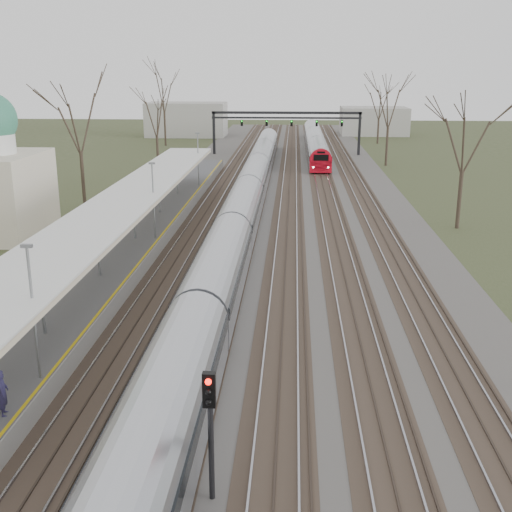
{
  "coord_description": "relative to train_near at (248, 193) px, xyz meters",
  "views": [
    {
      "loc": [
        1.41,
        -6.67,
        11.84
      ],
      "look_at": [
        -0.57,
        26.87,
        2.0
      ],
      "focal_mm": 45.0,
      "sensor_mm": 36.0,
      "label": 1
    }
  ],
  "objects": [
    {
      "name": "train_near",
      "position": [
        0.0,
        0.0,
        0.0
      ],
      "size": [
        2.62,
        90.21,
        3.05
      ],
      "color": "#A9ACB4",
      "rests_on": "ground"
    },
    {
      "name": "tree_west_far",
      "position": [
        -14.5,
        0.03,
        6.54
      ],
      "size": [
        5.5,
        5.5,
        11.33
      ],
      "color": "#2D231C",
      "rests_on": "ground"
    },
    {
      "name": "signal_gantry",
      "position": [
        2.79,
        37.02,
        3.43
      ],
      "size": [
        21.0,
        0.59,
        6.08
      ],
      "color": "black",
      "rests_on": "ground"
    },
    {
      "name": "track_bed",
      "position": [
        2.76,
        7.03,
        -1.42
      ],
      "size": [
        24.0,
        160.0,
        0.22
      ],
      "color": "#474442",
      "rests_on": "ground"
    },
    {
      "name": "signal_post",
      "position": [
        1.75,
        -39.24,
        1.25
      ],
      "size": [
        0.35,
        0.45,
        4.1
      ],
      "color": "black",
      "rests_on": "ground"
    },
    {
      "name": "train_far",
      "position": [
        7.0,
        41.52,
        0.0
      ],
      "size": [
        2.62,
        45.21,
        3.05
      ],
      "color": "#A9ACB4",
      "rests_on": "ground"
    },
    {
      "name": "passenger",
      "position": [
        -5.36,
        -36.57,
        0.32
      ],
      "size": [
        0.55,
        0.68,
        1.6
      ],
      "primitive_type": "imported",
      "rotation": [
        0.0,
        0.0,
        1.9
      ],
      "color": "#2E2950",
      "rests_on": "platform"
    },
    {
      "name": "platform",
      "position": [
        -6.55,
        -10.47,
        -0.98
      ],
      "size": [
        3.5,
        69.0,
        1.0
      ],
      "primitive_type": "cube",
      "color": "#9E9B93",
      "rests_on": "ground"
    },
    {
      "name": "canopy",
      "position": [
        -6.55,
        -14.98,
        2.45
      ],
      "size": [
        4.1,
        50.0,
        3.11
      ],
      "color": "slate",
      "rests_on": "platform"
    },
    {
      "name": "tree_east_far",
      "position": [
        16.5,
        -5.97,
        5.81
      ],
      "size": [
        5.0,
        5.0,
        10.3
      ],
      "color": "#2D231C",
      "rests_on": "ground"
    }
  ]
}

